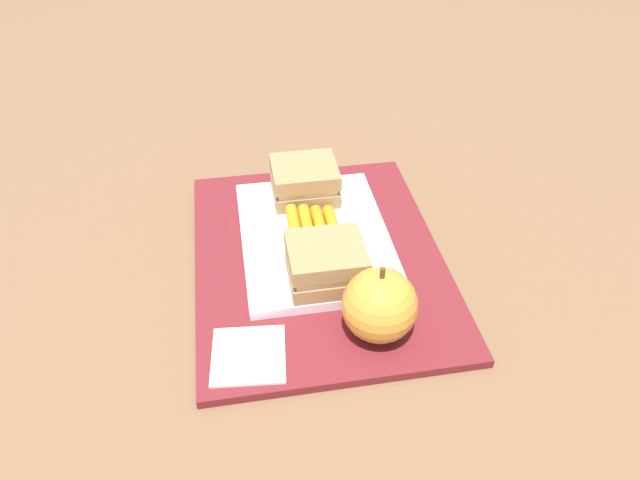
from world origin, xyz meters
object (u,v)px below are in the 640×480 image
(food_tray, at_px, (315,237))
(sandwich_half_left, at_px, (305,181))
(sandwich_half_right, at_px, (326,263))
(paper_napkin, at_px, (249,355))
(apple, at_px, (380,305))
(carrot_sticks_bundle, at_px, (314,229))

(food_tray, height_order, sandwich_half_left, sandwich_half_left)
(sandwich_half_left, height_order, sandwich_half_right, same)
(paper_napkin, bearing_deg, apple, 94.55)
(food_tray, bearing_deg, paper_napkin, -29.34)
(sandwich_half_left, bearing_deg, apple, 9.70)
(apple, distance_m, paper_napkin, 0.13)
(sandwich_half_right, bearing_deg, carrot_sticks_bundle, -179.61)
(carrot_sticks_bundle, height_order, apple, apple)
(sandwich_half_right, relative_size, carrot_sticks_bundle, 1.02)
(sandwich_half_left, bearing_deg, paper_napkin, -20.70)
(sandwich_half_right, xyz_separation_m, apple, (0.07, 0.04, 0.00))
(sandwich_half_left, xyz_separation_m, apple, (0.23, 0.04, 0.00))
(food_tray, height_order, sandwich_half_right, sandwich_half_right)
(sandwich_half_left, xyz_separation_m, sandwich_half_right, (0.16, 0.00, 0.00))
(apple, xyz_separation_m, paper_napkin, (0.01, -0.13, -0.04))
(food_tray, distance_m, paper_napkin, 0.18)
(carrot_sticks_bundle, xyz_separation_m, paper_napkin, (0.16, -0.09, -0.02))
(paper_napkin, bearing_deg, sandwich_half_left, 159.30)
(food_tray, relative_size, paper_napkin, 3.29)
(food_tray, xyz_separation_m, paper_napkin, (0.16, -0.09, -0.00))
(apple, bearing_deg, food_tray, -165.43)
(food_tray, distance_m, sandwich_half_right, 0.08)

